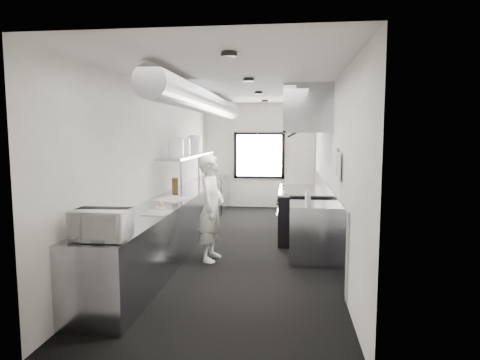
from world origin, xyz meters
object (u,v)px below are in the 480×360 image
(bottle_station, at_px, (310,232))
(cutting_board, at_px, (172,199))
(deli_tub_a, at_px, (117,218))
(deli_tub_b, at_px, (110,222))
(squeeze_bottle_d, at_px, (308,197))
(far_work_table, at_px, (212,194))
(plate_stack_d, at_px, (196,144))
(line_cook, at_px, (211,208))
(squeeze_bottle_a, at_px, (307,201))
(squeeze_bottle_c, at_px, (307,198))
(prep_counter, at_px, (171,225))
(pass_shelf, at_px, (189,156))
(range, at_px, (301,214))
(plate_stack_c, at_px, (194,145))
(squeeze_bottle_e, at_px, (309,195))
(knife_block, at_px, (175,185))
(exhaust_hood, at_px, (306,112))
(plate_stack_b, at_px, (183,147))
(microwave, at_px, (101,225))
(squeeze_bottle_b, at_px, (307,200))
(plate_stack_a, at_px, (176,148))
(small_plate, at_px, (161,208))

(bottle_station, distance_m, cutting_board, 2.32)
(deli_tub_a, relative_size, cutting_board, 0.25)
(deli_tub_b, height_order, squeeze_bottle_d, squeeze_bottle_d)
(far_work_table, xyz_separation_m, plate_stack_d, (-0.06, -1.56, 1.31))
(line_cook, xyz_separation_m, squeeze_bottle_a, (1.48, -0.15, 0.16))
(deli_tub_b, relative_size, cutting_board, 0.22)
(deli_tub_b, distance_m, squeeze_bottle_c, 3.02)
(prep_counter, bearing_deg, pass_shelf, 91.56)
(pass_shelf, height_order, range, pass_shelf)
(plate_stack_c, relative_size, squeeze_bottle_e, 1.92)
(knife_block, distance_m, squeeze_bottle_e, 2.52)
(exhaust_hood, relative_size, cutting_board, 3.64)
(prep_counter, bearing_deg, range, 28.74)
(squeeze_bottle_d, height_order, squeeze_bottle_e, squeeze_bottle_e)
(deli_tub_b, bearing_deg, plate_stack_b, 88.91)
(prep_counter, height_order, deli_tub_b, deli_tub_b)
(microwave, xyz_separation_m, plate_stack_b, (-0.11, 3.86, 0.68))
(deli_tub_a, bearing_deg, squeeze_bottle_c, 34.62)
(squeeze_bottle_d, bearing_deg, cutting_board, 178.90)
(squeeze_bottle_a, distance_m, squeeze_bottle_d, 0.43)
(cutting_board, xyz_separation_m, plate_stack_b, (-0.11, 1.21, 0.82))
(deli_tub_b, relative_size, squeeze_bottle_b, 0.78)
(plate_stack_a, bearing_deg, squeeze_bottle_b, -23.40)
(plate_stack_b, bearing_deg, microwave, -88.30)
(cutting_board, relative_size, plate_stack_b, 1.84)
(small_plate, bearing_deg, squeeze_bottle_b, 12.26)
(plate_stack_d, relative_size, squeeze_bottle_e, 2.06)
(prep_counter, distance_m, far_work_table, 3.70)
(deli_tub_a, xyz_separation_m, plate_stack_c, (0.11, 3.70, 0.80))
(microwave, bearing_deg, exhaust_hood, 59.11)
(pass_shelf, relative_size, squeeze_bottle_d, 17.79)
(line_cook, xyz_separation_m, small_plate, (-0.66, -0.48, 0.07))
(exhaust_hood, relative_size, squeeze_bottle_a, 11.47)
(squeeze_bottle_e, bearing_deg, exhaust_hood, 91.69)
(prep_counter, xyz_separation_m, squeeze_bottle_d, (2.26, -0.09, 0.53))
(pass_shelf, xyz_separation_m, plate_stack_b, (-0.03, -0.34, 0.20))
(deli_tub_b, xyz_separation_m, plate_stack_a, (0.06, 2.70, 0.78))
(pass_shelf, bearing_deg, knife_block, -98.09)
(exhaust_hood, relative_size, plate_stack_c, 6.12)
(cutting_board, relative_size, knife_block, 2.28)
(knife_block, distance_m, squeeze_bottle_a, 2.71)
(squeeze_bottle_e, bearing_deg, range, 94.72)
(range, height_order, microwave, microwave)
(far_work_table, xyz_separation_m, plate_stack_c, (-0.03, -1.87, 1.30))
(range, height_order, line_cook, line_cook)
(prep_counter, bearing_deg, knife_block, 100.44)
(exhaust_hood, bearing_deg, squeeze_bottle_a, -90.53)
(deli_tub_b, bearing_deg, plate_stack_d, 88.96)
(deli_tub_b, relative_size, squeeze_bottle_a, 0.69)
(far_work_table, xyz_separation_m, cutting_board, (0.04, -3.75, 0.46))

